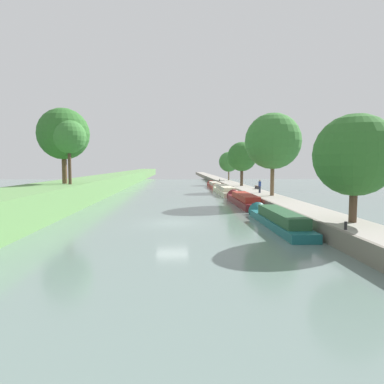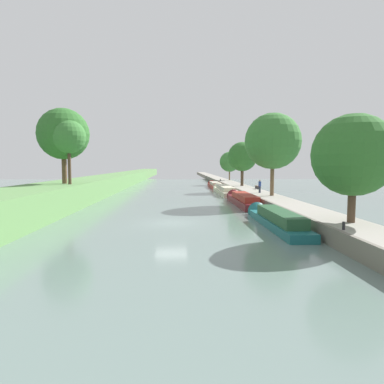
{
  "view_description": "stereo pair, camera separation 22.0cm",
  "coord_description": "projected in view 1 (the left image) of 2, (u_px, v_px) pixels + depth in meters",
  "views": [
    {
      "loc": [
        0.37,
        -26.51,
        4.61
      ],
      "look_at": [
        2.36,
        17.71,
        1.0
      ],
      "focal_mm": 31.75,
      "sensor_mm": 36.0,
      "label": 1
    },
    {
      "loc": [
        0.59,
        -26.52,
        4.61
      ],
      "look_at": [
        2.36,
        17.71,
        1.0
      ],
      "focal_mm": 31.75,
      "sensor_mm": 36.0,
      "label": 2
    }
  ],
  "objects": [
    {
      "name": "stone_quay",
      "position": [
        288.0,
        215.0,
        27.13
      ],
      "size": [
        0.25,
        260.0,
        1.08
      ],
      "color": "#6B665B",
      "rests_on": "ground_plane"
    },
    {
      "name": "narrowboat_maroon",
      "position": [
        243.0,
        200.0,
        39.16
      ],
      "size": [
        1.95,
        12.83,
        1.9
      ],
      "color": "maroon",
      "rests_on": "ground_plane"
    },
    {
      "name": "tree_leftbank_upstream",
      "position": [
        69.0,
        137.0,
        34.8
      ],
      "size": [
        3.49,
        3.49,
        6.66
      ],
      "color": "#4C3828",
      "rests_on": "left_grassy_bank"
    },
    {
      "name": "tree_rightbank_far",
      "position": [
        229.0,
        162.0,
        76.5
      ],
      "size": [
        4.5,
        4.5,
        6.41
      ],
      "color": "brown",
      "rests_on": "right_towpath"
    },
    {
      "name": "tree_leftbank_downstream",
      "position": [
        63.0,
        134.0,
        36.08
      ],
      "size": [
        5.44,
        5.44,
        8.02
      ],
      "color": "brown",
      "rests_on": "left_grassy_bank"
    },
    {
      "name": "narrowboat_red",
      "position": [
        214.0,
        185.0,
        68.02
      ],
      "size": [
        1.87,
        11.69,
        1.78
      ],
      "color": "maroon",
      "rests_on": "ground_plane"
    },
    {
      "name": "narrowboat_cream",
      "position": [
        224.0,
        190.0,
        53.77
      ],
      "size": [
        2.06,
        15.02,
        1.96
      ],
      "color": "beige",
      "rests_on": "ground_plane"
    },
    {
      "name": "left_grassy_bank",
      "position": [
        11.0,
        208.0,
        26.1
      ],
      "size": [
        6.15,
        260.0,
        2.55
      ],
      "color": "#5B894C",
      "rests_on": "ground_plane"
    },
    {
      "name": "tree_rightbank_midfar",
      "position": [
        242.0,
        157.0,
        56.56
      ],
      "size": [
        4.87,
        4.87,
        7.32
      ],
      "color": "#4C3828",
      "rests_on": "right_towpath"
    },
    {
      "name": "mooring_bollard_far",
      "position": [
        220.0,
        180.0,
        73.44
      ],
      "size": [
        0.16,
        0.16,
        0.45
      ],
      "color": "black",
      "rests_on": "right_towpath"
    },
    {
      "name": "ground_plane",
      "position": [
        172.0,
        223.0,
        26.76
      ],
      "size": [
        160.0,
        160.0,
        0.0
      ],
      "primitive_type": "plane",
      "color": "slate"
    },
    {
      "name": "narrowboat_teal",
      "position": [
        276.0,
        219.0,
        25.55
      ],
      "size": [
        1.8,
        12.04,
        1.87
      ],
      "color": "#195B60",
      "rests_on": "ground_plane"
    },
    {
      "name": "tree_rightbank_midnear",
      "position": [
        273.0,
        141.0,
        38.54
      ],
      "size": [
        6.36,
        6.36,
        9.4
      ],
      "color": "brown",
      "rests_on": "right_towpath"
    },
    {
      "name": "tree_rightbank_near",
      "position": [
        355.0,
        155.0,
        20.73
      ],
      "size": [
        5.03,
        5.03,
        6.67
      ],
      "color": "#4C3828",
      "rests_on": "right_towpath"
    },
    {
      "name": "person_walking",
      "position": [
        260.0,
        186.0,
        42.81
      ],
      "size": [
        0.34,
        0.34,
        1.66
      ],
      "color": "#282D42",
      "rests_on": "right_towpath"
    },
    {
      "name": "park_bench",
      "position": [
        257.0,
        187.0,
        49.57
      ],
      "size": [
        0.44,
        1.5,
        0.47
      ],
      "color": "#333338",
      "rests_on": "right_towpath"
    },
    {
      "name": "mooring_bollard_near",
      "position": [
        346.0,
        226.0,
        18.64
      ],
      "size": [
        0.16,
        0.16,
        0.45
      ],
      "color": "black",
      "rests_on": "right_towpath"
    },
    {
      "name": "right_towpath",
      "position": [
        309.0,
        216.0,
        27.2
      ],
      "size": [
        3.22,
        260.0,
        1.03
      ],
      "color": "gray",
      "rests_on": "ground_plane"
    }
  ]
}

